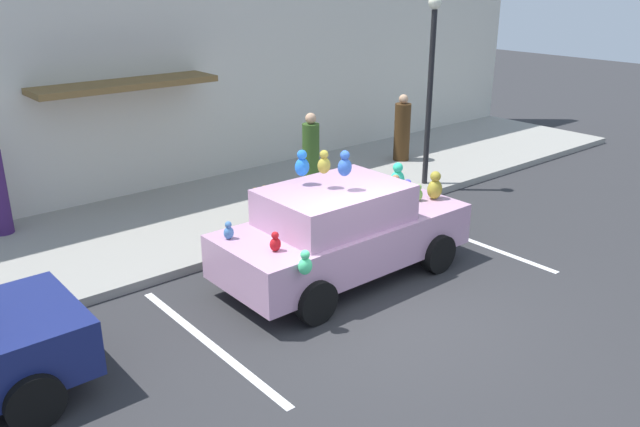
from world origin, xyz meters
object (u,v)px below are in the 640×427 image
(pedestrian_by_lamp, at_px, (402,130))
(plush_covered_car, at_px, (342,230))
(teddy_bear_on_sidewalk, at_px, (261,209))
(street_lamp_post, at_px, (431,73))
(pedestrian_walking_past, at_px, (311,154))

(pedestrian_by_lamp, bearing_deg, plush_covered_car, -144.67)
(plush_covered_car, relative_size, teddy_bear_on_sidewalk, 5.21)
(plush_covered_car, bearing_deg, teddy_bear_on_sidewalk, 89.68)
(pedestrian_by_lamp, bearing_deg, teddy_bear_on_sidewalk, -164.00)
(plush_covered_car, distance_m, teddy_bear_on_sidewalk, 2.30)
(teddy_bear_on_sidewalk, bearing_deg, street_lamp_post, -1.95)
(teddy_bear_on_sidewalk, height_order, street_lamp_post, street_lamp_post)
(teddy_bear_on_sidewalk, height_order, pedestrian_by_lamp, pedestrian_by_lamp)
(plush_covered_car, relative_size, pedestrian_walking_past, 2.48)
(plush_covered_car, distance_m, street_lamp_post, 5.19)
(street_lamp_post, xyz_separation_m, pedestrian_walking_past, (-2.19, 1.36, -1.68))
(teddy_bear_on_sidewalk, bearing_deg, pedestrian_walking_past, 29.05)
(plush_covered_car, relative_size, pedestrian_by_lamp, 2.51)
(plush_covered_car, xyz_separation_m, pedestrian_walking_past, (2.19, 3.49, 0.12))
(plush_covered_car, bearing_deg, street_lamp_post, 25.97)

